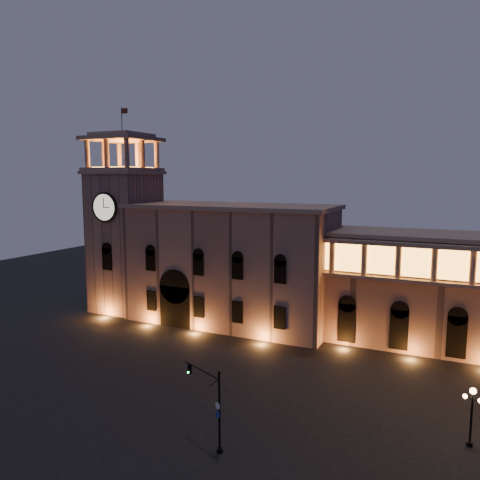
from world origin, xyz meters
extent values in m
plane|color=black|center=(0.00, 0.00, 0.00)|extent=(160.00, 160.00, 0.00)
cube|color=#8D695C|center=(-2.00, 22.00, 8.50)|extent=(30.00, 12.00, 17.00)
cube|color=gray|center=(-2.00, 22.00, 17.30)|extent=(30.80, 12.80, 0.60)
cube|color=black|center=(-8.00, 16.60, 3.00)|extent=(5.00, 1.40, 6.00)
cylinder|color=black|center=(-8.00, 16.60, 6.00)|extent=(5.00, 1.40, 5.00)
cube|color=#FFA132|center=(-8.00, 16.40, 2.80)|extent=(4.20, 0.20, 5.00)
cube|color=#8D695C|center=(-20.50, 21.00, 11.00)|extent=(9.00, 9.00, 22.00)
cube|color=gray|center=(-20.50, 21.00, 22.25)|extent=(9.80, 9.80, 0.50)
cylinder|color=black|center=(-20.50, 16.32, 17.00)|extent=(4.60, 0.35, 4.60)
cylinder|color=beige|center=(-20.50, 16.18, 17.00)|extent=(4.00, 0.12, 4.00)
cube|color=gray|center=(-20.50, 21.00, 22.75)|extent=(9.40, 9.40, 0.50)
cube|color=#FFA132|center=(-20.50, 21.00, 23.05)|extent=(6.80, 6.80, 0.15)
cylinder|color=gray|center=(-24.30, 17.20, 25.10)|extent=(0.76, 0.76, 4.20)
cylinder|color=gray|center=(-20.50, 17.20, 25.10)|extent=(0.76, 0.76, 4.20)
cylinder|color=gray|center=(-16.70, 17.20, 25.10)|extent=(0.76, 0.76, 4.20)
cylinder|color=gray|center=(-24.30, 24.80, 25.10)|extent=(0.76, 0.76, 4.20)
cylinder|color=gray|center=(-20.50, 24.80, 25.10)|extent=(0.76, 0.76, 4.20)
cylinder|color=gray|center=(-16.70, 24.80, 25.10)|extent=(0.76, 0.76, 4.20)
cylinder|color=gray|center=(-24.30, 21.00, 25.10)|extent=(0.76, 0.76, 4.20)
cylinder|color=gray|center=(-16.70, 21.00, 25.10)|extent=(0.76, 0.76, 4.20)
cube|color=gray|center=(-20.50, 21.00, 27.50)|extent=(9.80, 9.80, 0.60)
cube|color=gray|center=(-20.50, 21.00, 28.10)|extent=(7.50, 7.50, 0.60)
cylinder|color=black|center=(-20.50, 21.00, 30.40)|extent=(0.10, 0.10, 4.00)
plane|color=#4D2316|center=(-19.90, 21.00, 31.80)|extent=(1.20, 0.00, 1.20)
cylinder|color=gray|center=(14.00, 18.50, 11.50)|extent=(0.70, 0.70, 4.00)
cylinder|color=gray|center=(18.00, 18.50, 11.50)|extent=(0.70, 0.70, 4.00)
cylinder|color=gray|center=(22.00, 18.50, 11.50)|extent=(0.70, 0.70, 4.00)
cylinder|color=gray|center=(26.00, 18.50, 11.50)|extent=(0.70, 0.70, 4.00)
cylinder|color=gray|center=(30.00, 18.50, 11.50)|extent=(0.70, 0.70, 4.00)
cylinder|color=black|center=(12.16, -8.88, 3.22)|extent=(0.18, 0.18, 6.44)
cylinder|color=black|center=(12.16, -8.88, 0.14)|extent=(0.52, 0.52, 0.28)
sphere|color=black|center=(12.16, -8.88, 6.54)|extent=(0.26, 0.26, 0.26)
cylinder|color=black|center=(10.08, -7.91, 5.98)|extent=(4.22, 2.04, 0.11)
cube|color=black|center=(8.49, -7.17, 5.52)|extent=(0.36, 0.35, 0.78)
cylinder|color=#0CE53F|center=(8.43, -7.31, 5.27)|extent=(0.18, 0.14, 0.17)
cylinder|color=silver|center=(12.07, -8.98, 3.87)|extent=(0.52, 0.27, 0.55)
cylinder|color=navy|center=(12.07, -8.98, 3.13)|extent=(0.52, 0.27, 0.55)
cylinder|color=black|center=(30.00, 0.37, 2.27)|extent=(0.18, 0.18, 4.54)
cylinder|color=black|center=(30.00, 0.37, 0.17)|extent=(0.50, 0.50, 0.34)
sphere|color=#FFB366|center=(30.00, 0.37, 4.65)|extent=(0.50, 0.50, 0.50)
cylinder|color=black|center=(29.73, 0.45, 3.97)|extent=(1.10, 0.42, 0.07)
sphere|color=#FFB366|center=(29.46, 0.54, 4.03)|extent=(0.36, 0.36, 0.36)
cylinder|color=black|center=(30.27, 0.28, 3.97)|extent=(1.10, 0.42, 0.07)
sphere|color=#FFB366|center=(30.54, 0.19, 4.03)|extent=(0.36, 0.36, 0.36)
camera|label=1|loc=(28.09, -39.23, 21.36)|focal=35.00mm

